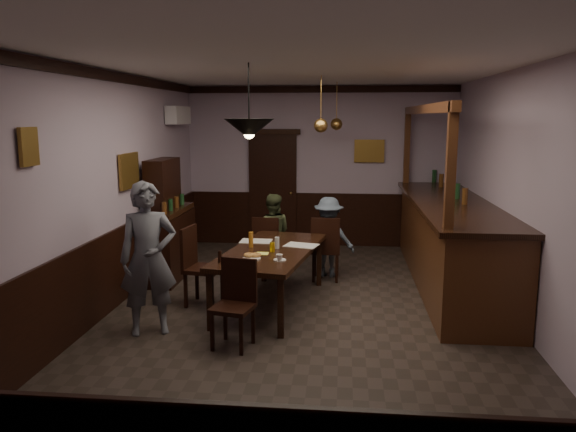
# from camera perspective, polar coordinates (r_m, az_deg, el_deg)

# --- Properties ---
(room) EXTENTS (5.01, 8.01, 3.01)m
(room) POSITION_cam_1_polar(r_m,az_deg,el_deg) (6.62, 1.83, 2.02)
(room) COLOR #2D2621
(room) RESTS_ON ground
(dining_table) EXTENTS (1.34, 2.33, 0.75)m
(dining_table) POSITION_cam_1_polar(r_m,az_deg,el_deg) (7.22, -1.74, -3.88)
(dining_table) COLOR black
(dining_table) RESTS_ON ground
(chair_far_left) EXTENTS (0.44, 0.44, 0.94)m
(chair_far_left) POSITION_cam_1_polar(r_m,az_deg,el_deg) (8.57, -2.12, -2.84)
(chair_far_left) COLOR black
(chair_far_left) RESTS_ON ground
(chair_far_right) EXTENTS (0.43, 0.43, 0.97)m
(chair_far_right) POSITION_cam_1_polar(r_m,az_deg,el_deg) (8.35, 3.84, -3.06)
(chair_far_right) COLOR black
(chair_far_right) RESTS_ON ground
(chair_near) EXTENTS (0.48, 0.48, 0.93)m
(chair_near) POSITION_cam_1_polar(r_m,az_deg,el_deg) (6.06, -5.35, -8.37)
(chair_near) COLOR black
(chair_near) RESTS_ON ground
(chair_side) EXTENTS (0.51, 0.51, 1.03)m
(chair_side) POSITION_cam_1_polar(r_m,az_deg,el_deg) (7.39, -9.17, -4.67)
(chair_side) COLOR black
(chair_side) RESTS_ON ground
(person_standing) EXTENTS (0.74, 0.62, 1.73)m
(person_standing) POSITION_cam_1_polar(r_m,az_deg,el_deg) (6.46, -14.00, -4.22)
(person_standing) COLOR slate
(person_standing) RESTS_ON ground
(person_seated_left) EXTENTS (0.62, 0.49, 1.25)m
(person_seated_left) POSITION_cam_1_polar(r_m,az_deg,el_deg) (8.81, -1.62, -1.75)
(person_seated_left) COLOR #485231
(person_seated_left) RESTS_ON ground
(person_seated_right) EXTENTS (0.87, 0.61, 1.23)m
(person_seated_right) POSITION_cam_1_polar(r_m,az_deg,el_deg) (8.60, 4.13, -2.13)
(person_seated_right) COLOR slate
(person_seated_right) RESTS_ON ground
(newspaper_left) EXTENTS (0.43, 0.31, 0.01)m
(newspaper_left) POSITION_cam_1_polar(r_m,az_deg,el_deg) (7.66, -3.27, -2.56)
(newspaper_left) COLOR silver
(newspaper_left) RESTS_ON dining_table
(newspaper_right) EXTENTS (0.48, 0.40, 0.01)m
(newspaper_right) POSITION_cam_1_polar(r_m,az_deg,el_deg) (7.40, 1.37, -3.00)
(newspaper_right) COLOR silver
(newspaper_right) RESTS_ON dining_table
(napkin) EXTENTS (0.17, 0.17, 0.00)m
(napkin) POSITION_cam_1_polar(r_m,az_deg,el_deg) (6.97, -2.61, -3.82)
(napkin) COLOR #F5FF5D
(napkin) RESTS_ON dining_table
(saucer) EXTENTS (0.15, 0.15, 0.01)m
(saucer) POSITION_cam_1_polar(r_m,az_deg,el_deg) (6.64, -0.84, -4.48)
(saucer) COLOR white
(saucer) RESTS_ON dining_table
(coffee_cup) EXTENTS (0.09, 0.09, 0.07)m
(coffee_cup) POSITION_cam_1_polar(r_m,az_deg,el_deg) (6.59, -0.88, -4.22)
(coffee_cup) COLOR white
(coffee_cup) RESTS_ON saucer
(pastry_plate) EXTENTS (0.22, 0.22, 0.01)m
(pastry_plate) POSITION_cam_1_polar(r_m,az_deg,el_deg) (6.72, -3.72, -4.32)
(pastry_plate) COLOR white
(pastry_plate) RESTS_ON dining_table
(pastry_ring_a) EXTENTS (0.13, 0.13, 0.04)m
(pastry_ring_a) POSITION_cam_1_polar(r_m,az_deg,el_deg) (6.77, -3.98, -3.97)
(pastry_ring_a) COLOR #C68C47
(pastry_ring_a) RESTS_ON pastry_plate
(pastry_ring_b) EXTENTS (0.13, 0.13, 0.04)m
(pastry_ring_b) POSITION_cam_1_polar(r_m,az_deg,el_deg) (6.77, -3.27, -3.97)
(pastry_ring_b) COLOR #C68C47
(pastry_ring_b) RESTS_ON pastry_plate
(soda_can) EXTENTS (0.07, 0.07, 0.12)m
(soda_can) POSITION_cam_1_polar(r_m,az_deg,el_deg) (7.05, -1.60, -3.18)
(soda_can) COLOR yellow
(soda_can) RESTS_ON dining_table
(beer_glass) EXTENTS (0.06, 0.06, 0.20)m
(beer_glass) POSITION_cam_1_polar(r_m,az_deg,el_deg) (7.31, -3.79, -2.41)
(beer_glass) COLOR #BF721E
(beer_glass) RESTS_ON dining_table
(water_glass) EXTENTS (0.06, 0.06, 0.15)m
(water_glass) POSITION_cam_1_polar(r_m,az_deg,el_deg) (7.22, -1.12, -2.74)
(water_glass) COLOR silver
(water_glass) RESTS_ON dining_table
(pepper_mill) EXTENTS (0.04, 0.04, 0.14)m
(pepper_mill) POSITION_cam_1_polar(r_m,az_deg,el_deg) (6.59, -6.94, -4.11)
(pepper_mill) COLOR black
(pepper_mill) RESTS_ON dining_table
(sideboard) EXTENTS (0.49, 1.37, 1.81)m
(sideboard) POSITION_cam_1_polar(r_m,az_deg,el_deg) (8.69, -12.19, -1.46)
(sideboard) COLOR black
(sideboard) RESTS_ON ground
(bar_counter) EXTENTS (1.08, 4.63, 2.59)m
(bar_counter) POSITION_cam_1_polar(r_m,az_deg,el_deg) (8.47, 16.14, -2.43)
(bar_counter) COLOR #512815
(bar_counter) RESTS_ON ground
(door_back) EXTENTS (0.90, 0.06, 2.10)m
(door_back) POSITION_cam_1_polar(r_m,az_deg,el_deg) (10.67, -1.56, 2.64)
(door_back) COLOR black
(door_back) RESTS_ON ground
(ac_unit) EXTENTS (0.20, 0.85, 0.30)m
(ac_unit) POSITION_cam_1_polar(r_m,az_deg,el_deg) (9.86, -11.09, 10.02)
(ac_unit) COLOR white
(ac_unit) RESTS_ON ground
(picture_left_small) EXTENTS (0.04, 0.28, 0.36)m
(picture_left_small) POSITION_cam_1_polar(r_m,az_deg,el_deg) (5.74, -24.85, 6.41)
(picture_left_small) COLOR olive
(picture_left_small) RESTS_ON ground
(picture_left_large) EXTENTS (0.04, 0.62, 0.48)m
(picture_left_large) POSITION_cam_1_polar(r_m,az_deg,el_deg) (7.93, -15.83, 4.44)
(picture_left_large) COLOR olive
(picture_left_large) RESTS_ON ground
(picture_back) EXTENTS (0.55, 0.04, 0.42)m
(picture_back) POSITION_cam_1_polar(r_m,az_deg,el_deg) (10.53, 8.26, 6.55)
(picture_back) COLOR olive
(picture_back) RESTS_ON ground
(pendant_iron) EXTENTS (0.56, 0.56, 0.82)m
(pendant_iron) POSITION_cam_1_polar(r_m,az_deg,el_deg) (6.25, -3.97, 8.83)
(pendant_iron) COLOR black
(pendant_iron) RESTS_ON ground
(pendant_brass_mid) EXTENTS (0.20, 0.20, 0.81)m
(pendant_brass_mid) POSITION_cam_1_polar(r_m,az_deg,el_deg) (8.14, 3.35, 9.15)
(pendant_brass_mid) COLOR #BF8C3F
(pendant_brass_mid) RESTS_ON ground
(pendant_brass_far) EXTENTS (0.20, 0.20, 0.81)m
(pendant_brass_far) POSITION_cam_1_polar(r_m,az_deg,el_deg) (9.66, 4.94, 9.27)
(pendant_brass_far) COLOR #BF8C3F
(pendant_brass_far) RESTS_ON ground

